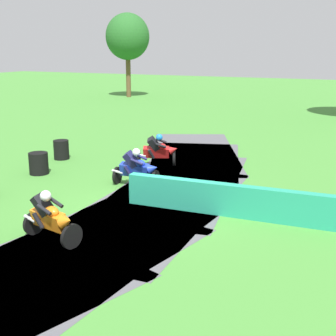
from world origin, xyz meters
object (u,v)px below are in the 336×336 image
motorcycle_lead_orange (50,217)px  tire_stack_mid_b (39,163)px  motorcycle_trailing_red (158,151)px  motorcycle_chase_blue (137,168)px  tire_stack_far (61,150)px

motorcycle_lead_orange → tire_stack_mid_b: bearing=133.2°
motorcycle_trailing_red → motorcycle_chase_blue: bearing=-77.6°
motorcycle_lead_orange → tire_stack_far: size_ratio=2.13×
motorcycle_lead_orange → motorcycle_trailing_red: bearing=97.8°
motorcycle_chase_blue → tire_stack_far: bearing=156.2°
motorcycle_trailing_red → tire_stack_mid_b: bearing=-139.6°
motorcycle_lead_orange → motorcycle_chase_blue: bearing=95.1°
motorcycle_lead_orange → motorcycle_chase_blue: size_ratio=1.01×
motorcycle_lead_orange → motorcycle_chase_blue: 4.96m
motorcycle_trailing_red → tire_stack_far: motorcycle_trailing_red is taller
motorcycle_chase_blue → tire_stack_mid_b: size_ratio=2.10×
motorcycle_chase_blue → tire_stack_mid_b: 4.07m
motorcycle_chase_blue → motorcycle_lead_orange: bearing=-84.9°
motorcycle_chase_blue → motorcycle_trailing_red: bearing=102.4°
motorcycle_trailing_red → tire_stack_mid_b: (-3.45, -2.93, -0.23)m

